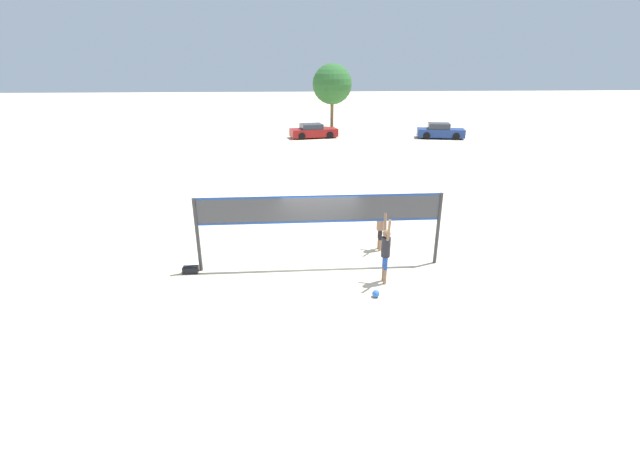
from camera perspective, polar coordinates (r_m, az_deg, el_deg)
name	(u,v)px	position (r m, az deg, el deg)	size (l,w,h in m)	color
ground_plane	(320,266)	(14.71, 0.00, -5.06)	(200.00, 200.00, 0.00)	beige
volleyball_net	(320,216)	(14.00, 0.00, 1.70)	(8.14, 0.12, 2.53)	#38383D
player_spiker	(386,248)	(13.33, 8.76, -2.63)	(0.28, 0.72, 2.22)	#8C664C
player_blocker	(380,224)	(15.77, 8.07, 0.59)	(0.28, 0.68, 1.95)	#8C664C
volleyball	(376,294)	(12.94, 7.46, -8.61)	(0.22, 0.22, 0.22)	blue
gear_bag	(191,270)	(14.87, -16.88, -5.28)	(0.49, 0.28, 0.21)	black
parked_car_near	(313,131)	(41.14, -0.92, 12.82)	(4.59, 2.59, 1.29)	maroon
parked_car_mid	(440,131)	(42.40, 15.72, 12.35)	(4.53, 2.61, 1.38)	navy
tree_left_cluster	(332,84)	(47.38, 1.64, 18.67)	(4.14, 4.14, 6.60)	brown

